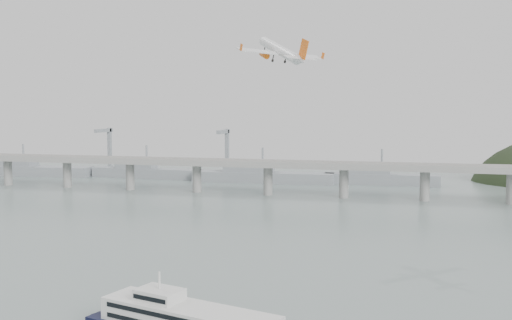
# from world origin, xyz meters

# --- Properties ---
(ground) EXTENTS (900.00, 900.00, 0.00)m
(ground) POSITION_xyz_m (0.00, 0.00, 0.00)
(ground) COLOR slate
(ground) RESTS_ON ground
(bridge) EXTENTS (800.00, 22.00, 23.90)m
(bridge) POSITION_xyz_m (-1.15, 200.00, 17.65)
(bridge) COLOR gray
(bridge) RESTS_ON ground
(distant_fleet) EXTENTS (453.00, 60.90, 40.00)m
(distant_fleet) POSITION_xyz_m (-155.36, 265.08, 6.22)
(distant_fleet) COLOR gray
(distant_fleet) RESTS_ON ground
(airliner) EXTENTS (33.01, 34.88, 16.88)m
(airliner) POSITION_xyz_m (9.11, 60.32, 80.62)
(airliner) COLOR silver
(airliner) RESTS_ON ground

